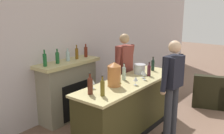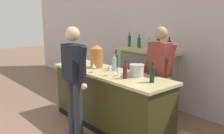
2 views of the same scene
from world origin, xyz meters
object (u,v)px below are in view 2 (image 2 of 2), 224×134
(ice_bucket_steel, at_px, (137,70))
(wine_bottle_riesling_slim, at_px, (75,57))
(wine_bottle_merlot_tall, at_px, (116,60))
(wine_bottle_burgundy_dark, at_px, (152,73))
(wine_bottle_port_short, at_px, (82,55))
(wine_glass_back_row, at_px, (94,66))
(wine_bottle_cabernet_heavy, at_px, (114,63))
(wine_glass_near_bucket, at_px, (95,58))
(fireplace_stone, at_px, (147,77))
(person_customer, at_px, (74,81))
(wine_bottle_rose_blush, at_px, (125,71))
(potted_plant_corner, at_px, (90,80))
(person_bartender, at_px, (159,74))
(wine_glass_front_left, at_px, (118,70))
(copper_dispenser, at_px, (97,56))
(wine_glass_front_right, at_px, (109,68))

(ice_bucket_steel, bearing_deg, wine_bottle_riesling_slim, -171.23)
(wine_bottle_merlot_tall, xyz_separation_m, wine_bottle_burgundy_dark, (1.05, -0.23, -0.02))
(wine_bottle_port_short, relative_size, wine_glass_back_row, 2.28)
(wine_bottle_cabernet_heavy, height_order, wine_glass_near_bucket, wine_bottle_cabernet_heavy)
(fireplace_stone, xyz_separation_m, wine_bottle_cabernet_heavy, (0.30, -1.22, 0.51))
(fireplace_stone, relative_size, wine_bottle_cabernet_heavy, 4.92)
(person_customer, height_order, ice_bucket_steel, person_customer)
(wine_bottle_rose_blush, bearing_deg, wine_bottle_cabernet_heavy, 155.42)
(potted_plant_corner, relative_size, person_bartender, 0.38)
(potted_plant_corner, height_order, wine_bottle_port_short, wine_bottle_port_short)
(wine_bottle_port_short, relative_size, wine_bottle_merlot_tall, 1.00)
(wine_bottle_burgundy_dark, bearing_deg, wine_glass_near_bucket, 172.61)
(ice_bucket_steel, relative_size, wine_glass_back_row, 1.58)
(person_customer, bearing_deg, wine_glass_near_bucket, 130.10)
(potted_plant_corner, distance_m, wine_glass_front_left, 2.87)
(copper_dispenser, height_order, wine_glass_near_bucket, copper_dispenser)
(wine_bottle_port_short, bearing_deg, wine_glass_near_bucket, 33.15)
(wine_bottle_riesling_slim, distance_m, wine_glass_front_left, 1.23)
(potted_plant_corner, distance_m, copper_dispenser, 2.25)
(wine_glass_back_row, distance_m, wine_glass_front_right, 0.37)
(fireplace_stone, distance_m, wine_bottle_riesling_slim, 1.65)
(wine_bottle_port_short, height_order, wine_bottle_burgundy_dark, wine_bottle_port_short)
(person_customer, relative_size, wine_glass_front_left, 11.95)
(wine_bottle_port_short, height_order, wine_glass_front_left, wine_bottle_port_short)
(potted_plant_corner, distance_m, wine_bottle_merlot_tall, 2.37)
(copper_dispenser, height_order, wine_bottle_cabernet_heavy, copper_dispenser)
(copper_dispenser, distance_m, wine_bottle_merlot_tall, 0.37)
(wine_bottle_burgundy_dark, bearing_deg, person_customer, -134.69)
(ice_bucket_steel, distance_m, wine_bottle_burgundy_dark, 0.40)
(wine_bottle_riesling_slim, height_order, wine_bottle_cabernet_heavy, wine_bottle_riesling_slim)
(fireplace_stone, distance_m, wine_glass_back_row, 1.64)
(wine_glass_near_bucket, bearing_deg, wine_bottle_cabernet_heavy, -9.27)
(person_bartender, xyz_separation_m, wine_bottle_port_short, (-1.59, -0.47, 0.17))
(wine_bottle_rose_blush, xyz_separation_m, wine_glass_front_right, (-0.29, -0.07, 0.00))
(wine_bottle_port_short, height_order, wine_bottle_cabernet_heavy, wine_bottle_port_short)
(person_bartender, height_order, ice_bucket_steel, person_bartender)
(wine_bottle_cabernet_heavy, distance_m, wine_glass_near_bucket, 0.74)
(copper_dispenser, relative_size, wine_bottle_port_short, 1.23)
(fireplace_stone, relative_size, potted_plant_corner, 2.34)
(copper_dispenser, relative_size, wine_glass_front_right, 2.36)
(wine_glass_near_bucket, xyz_separation_m, wine_glass_back_row, (0.59, -0.47, -0.00))
(ice_bucket_steel, height_order, wine_glass_front_left, ice_bucket_steel)
(person_customer, relative_size, wine_bottle_rose_blush, 6.50)
(wine_glass_front_right, bearing_deg, wine_bottle_cabernet_heavy, 126.21)
(wine_glass_near_bucket, bearing_deg, wine_bottle_burgundy_dark, -7.39)
(copper_dispenser, bearing_deg, person_bartender, 26.30)
(wine_bottle_port_short, height_order, wine_bottle_rose_blush, wine_bottle_port_short)
(wine_bottle_riesling_slim, height_order, wine_glass_back_row, wine_bottle_riesling_slim)
(wine_bottle_cabernet_heavy, bearing_deg, wine_glass_front_left, -32.79)
(potted_plant_corner, bearing_deg, wine_bottle_merlot_tall, -22.90)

